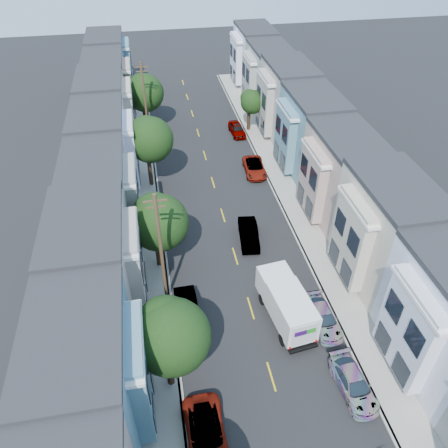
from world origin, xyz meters
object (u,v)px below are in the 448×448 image
fedex_truck (286,303)px  parked_right_a (354,384)px  tree_d (149,140)px  parked_left_d (174,224)px  tree_far_r (252,102)px  parked_left_c (187,311)px  tree_c (158,223)px  tree_e (144,93)px  parked_left_b (206,435)px  parked_right_d (237,129)px  parked_right_c (254,168)px  utility_pole_far (146,105)px  tree_b (170,337)px  lead_sedan (249,234)px  utility_pole_near (161,252)px  parked_right_b (323,318)px

fedex_truck → parked_right_a: (2.63, -6.46, -1.02)m
tree_d → parked_left_d: tree_d is taller
tree_far_r → parked_left_c: 32.02m
tree_c → parked_right_a: 18.33m
tree_e → fedex_truck: size_ratio=1.17×
tree_c → parked_left_b: tree_c is taller
parked_right_a → parked_right_d: size_ratio=1.01×
fedex_truck → parked_right_c: bearing=75.7°
utility_pole_far → parked_right_a: 37.84m
tree_b → parked_left_b: size_ratio=1.42×
tree_e → parked_right_d: (11.20, -3.38, -4.27)m
parked_right_c → tree_b: bearing=-110.7°
tree_c → parked_left_b: 16.06m
tree_e → parked_right_d: 12.46m
tree_d → parked_right_c: 12.16m
tree_far_r → parked_left_d: tree_far_r is taller
utility_pole_far → lead_sedan: 22.07m
tree_c → fedex_truck: bearing=-41.2°
utility_pole_far → parked_left_c: utility_pole_far is taller
tree_d → fedex_truck: tree_d is taller
tree_b → parked_left_b: tree_b is taller
tree_c → parked_left_d: (1.40, 4.67, -3.93)m
parked_right_a → fedex_truck: bearing=108.0°
utility_pole_far → parked_right_d: (11.20, 0.71, -4.45)m
tree_b → utility_pole_near: size_ratio=0.72×
utility_pole_near → tree_d: bearing=90.0°
tree_d → parked_left_b: tree_d is taller
fedex_truck → parked_right_c: 20.73m
utility_pole_far → parked_left_c: 28.44m
parked_left_b → parked_right_b: parked_left_b is taller
parked_left_b → parked_right_a: (9.80, 1.56, -0.05)m
utility_pole_far → parked_right_d: 12.07m
fedex_truck → parked_left_c: size_ratio=1.36×
parked_right_d → utility_pole_far: bearing=-179.2°
parked_left_b → parked_left_c: size_ratio=1.10×
tree_b → parked_left_d: tree_b is taller
tree_b → tree_e: (-0.00, 37.36, 0.14)m
tree_b → parked_left_b: (1.40, -4.14, -4.13)m
tree_far_r → utility_pole_near: size_ratio=0.53×
parked_right_b → tree_d: bearing=115.8°
parked_left_c → tree_d: bearing=93.3°
tree_b → utility_pole_far: utility_pole_far is taller
tree_d → parked_right_a: (11.20, -26.57, -4.72)m
utility_pole_far → parked_left_d: size_ratio=2.51×
utility_pole_far → tree_d: bearing=-90.0°
tree_d → parked_right_a: bearing=-67.1°
utility_pole_near → parked_left_d: utility_pole_near is taller
parked_left_c → lead_sedan: bearing=49.6°
lead_sedan → utility_pole_far: bearing=118.1°
parked_right_c → parked_left_c: bearing=-113.1°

